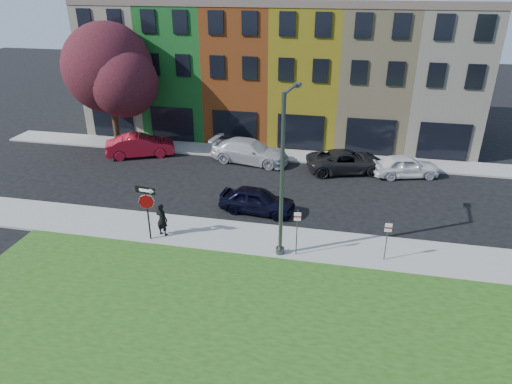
% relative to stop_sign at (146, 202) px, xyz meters
% --- Properties ---
extents(ground, '(120.00, 120.00, 0.00)m').
position_rel_stop_sign_xyz_m(ground, '(5.71, -1.88, -2.13)').
color(ground, black).
rests_on(ground, ground).
extents(sidewalk_near, '(40.00, 3.00, 0.12)m').
position_rel_stop_sign_xyz_m(sidewalk_near, '(7.71, 1.12, -2.07)').
color(sidewalk_near, gray).
rests_on(sidewalk_near, ground).
extents(sidewalk_far, '(40.00, 2.40, 0.12)m').
position_rel_stop_sign_xyz_m(sidewalk_far, '(2.71, 13.12, -2.07)').
color(sidewalk_far, gray).
rests_on(sidewalk_far, ground).
extents(rowhouse_block, '(30.00, 10.12, 10.00)m').
position_rel_stop_sign_xyz_m(rowhouse_block, '(3.21, 19.30, 2.85)').
color(rowhouse_block, beige).
rests_on(rowhouse_block, ground).
extents(stop_sign, '(1.05, 0.17, 2.82)m').
position_rel_stop_sign_xyz_m(stop_sign, '(0.00, 0.00, 0.00)').
color(stop_sign, black).
rests_on(stop_sign, sidewalk_near).
extents(man, '(0.81, 0.70, 1.72)m').
position_rel_stop_sign_xyz_m(man, '(0.46, 0.51, -1.16)').
color(man, black).
rests_on(man, sidewalk_near).
extents(sedan_near, '(2.49, 4.50, 1.42)m').
position_rel_stop_sign_xyz_m(sedan_near, '(4.55, 4.12, -1.42)').
color(sedan_near, black).
rests_on(sedan_near, ground).
extents(parked_car_red, '(5.29, 6.08, 1.59)m').
position_rel_stop_sign_xyz_m(parked_car_red, '(-5.52, 10.95, -1.34)').
color(parked_car_red, maroon).
rests_on(parked_car_red, ground).
extents(parked_car_silver, '(3.92, 6.21, 1.61)m').
position_rel_stop_sign_xyz_m(parked_car_silver, '(2.52, 11.41, -1.33)').
color(parked_car_silver, '#BAB9BF').
rests_on(parked_car_silver, ground).
extents(parked_car_dark, '(5.32, 6.59, 1.46)m').
position_rel_stop_sign_xyz_m(parked_car_dark, '(9.20, 11.02, -1.40)').
color(parked_car_dark, black).
rests_on(parked_car_dark, ground).
extents(parked_car_white, '(3.84, 5.10, 1.45)m').
position_rel_stop_sign_xyz_m(parked_car_white, '(13.00, 11.00, -1.41)').
color(parked_car_white, white).
rests_on(parked_car_white, ground).
extents(street_lamp, '(0.64, 2.57, 7.61)m').
position_rel_stop_sign_xyz_m(street_lamp, '(6.52, 0.24, 1.82)').
color(street_lamp, '#434648').
rests_on(street_lamp, sidewalk_near).
extents(parking_sign_a, '(0.32, 0.10, 2.34)m').
position_rel_stop_sign_xyz_m(parking_sign_a, '(7.24, 0.08, -0.56)').
color(parking_sign_a, '#434648').
rests_on(parking_sign_a, sidewalk_near).
extents(parking_sign_b, '(0.32, 0.09, 1.97)m').
position_rel_stop_sign_xyz_m(parking_sign_b, '(11.25, 0.47, -0.77)').
color(parking_sign_b, '#434648').
rests_on(parking_sign_b, sidewalk_near).
extents(tree_purple, '(7.64, 6.69, 9.04)m').
position_rel_stop_sign_xyz_m(tree_purple, '(-7.93, 12.43, 3.68)').
color(tree_purple, black).
rests_on(tree_purple, sidewalk_far).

